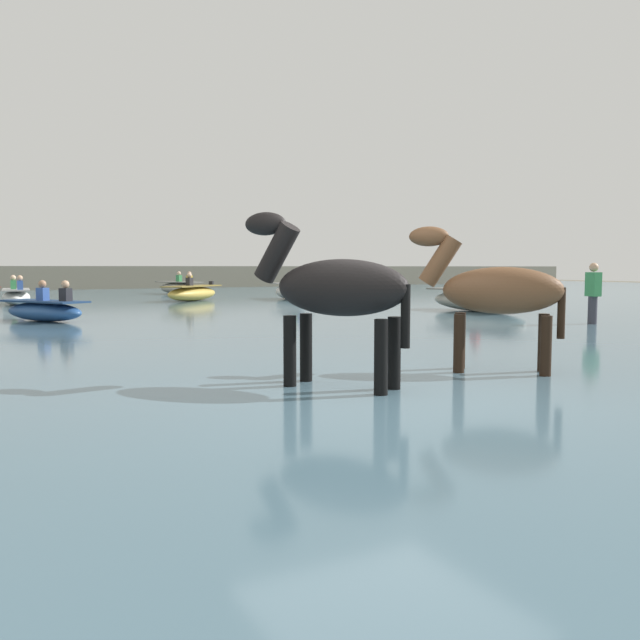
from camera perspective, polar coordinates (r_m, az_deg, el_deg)
ground_plane at (r=6.70m, az=5.76°, el=-8.68°), size 120.00×120.00×0.00m
water_surface at (r=15.89m, az=-14.77°, el=-0.64°), size 90.00×90.00×0.26m
horse_lead_bay at (r=8.29m, az=14.91°, el=2.14°), size 1.60×1.50×2.03m
horse_trailing_black at (r=6.98m, az=1.24°, el=2.39°), size 1.40×1.81×2.14m
boat_distant_west at (r=24.82m, az=-24.72°, el=1.86°), size 1.06×2.95×1.01m
boat_near_starboard at (r=16.90m, az=-22.66°, el=0.79°), size 1.97×2.54×0.97m
boat_far_offshore at (r=19.66m, az=13.47°, el=1.68°), size 1.45×3.46×1.12m
boat_distant_east at (r=25.51m, az=-10.95°, el=2.30°), size 2.88×2.68×1.06m
boat_near_port at (r=26.13m, az=-2.40°, el=2.50°), size 1.47×2.99×1.11m
boat_mid_outer at (r=31.95m, az=-12.06°, el=2.75°), size 1.80×2.87×1.07m
person_wading_mid at (r=16.06m, az=22.47°, el=1.86°), size 0.25×0.35×1.63m
far_shoreline at (r=40.97m, az=-23.06°, el=3.19°), size 80.00×2.40×1.59m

